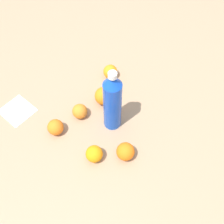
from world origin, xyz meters
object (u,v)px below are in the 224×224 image
at_px(orange_0, 125,151).
at_px(orange_1, 110,72).
at_px(water_bottle, 112,102).
at_px(folded_napkin, 17,111).
at_px(orange_4, 94,154).
at_px(orange_5, 104,96).
at_px(orange_3, 55,127).
at_px(orange_2, 80,111).

xyz_separation_m(orange_0, orange_1, (-0.41, -0.11, -0.00)).
height_order(water_bottle, folded_napkin, water_bottle).
bearing_deg(water_bottle, orange_4, 28.72).
relative_size(water_bottle, orange_5, 3.83).
xyz_separation_m(orange_1, orange_3, (0.33, -0.18, 0.00)).
xyz_separation_m(orange_1, orange_5, (0.15, -0.01, 0.01)).
distance_m(orange_0, orange_3, 0.30).
bearing_deg(orange_0, water_bottle, -154.67).
bearing_deg(orange_5, orange_0, 24.94).
bearing_deg(orange_5, water_bottle, 24.42).
bearing_deg(orange_4, orange_0, 101.07).
distance_m(orange_1, orange_2, 0.26).
distance_m(orange_2, orange_4, 0.21).
distance_m(orange_3, orange_5, 0.25).
xyz_separation_m(orange_0, orange_3, (-0.08, -0.29, -0.00)).
bearing_deg(orange_5, orange_2, -46.20).
xyz_separation_m(orange_3, orange_4, (0.10, 0.18, 0.00)).
height_order(orange_4, orange_5, orange_5).
height_order(orange_3, orange_5, orange_5).
bearing_deg(folded_napkin, water_bottle, 88.36).
relative_size(water_bottle, orange_0, 4.31).
relative_size(water_bottle, orange_4, 4.61).
relative_size(orange_0, orange_2, 1.11).
relative_size(orange_3, orange_5, 0.83).
xyz_separation_m(orange_2, orange_3, (0.09, -0.08, 0.00)).
relative_size(orange_3, folded_napkin, 0.51).
distance_m(water_bottle, orange_3, 0.26).
bearing_deg(orange_1, orange_2, -22.75).
xyz_separation_m(orange_1, orange_4, (0.43, -0.01, 0.00)).
bearing_deg(water_bottle, orange_0, 69.86).
height_order(orange_1, orange_2, orange_1).
xyz_separation_m(orange_1, orange_2, (0.24, -0.10, -0.00)).
xyz_separation_m(water_bottle, orange_1, (-0.26, -0.04, -0.11)).
height_order(water_bottle, orange_3, water_bottle).
relative_size(orange_5, folded_napkin, 0.62).
bearing_deg(orange_2, water_bottle, 81.58).
bearing_deg(folded_napkin, orange_3, 67.16).
relative_size(water_bottle, orange_2, 4.79).
xyz_separation_m(orange_4, orange_5, (-0.28, -0.00, 0.01)).
bearing_deg(orange_1, orange_3, -29.09).
bearing_deg(orange_1, orange_0, 14.90).
distance_m(orange_1, orange_4, 0.43).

